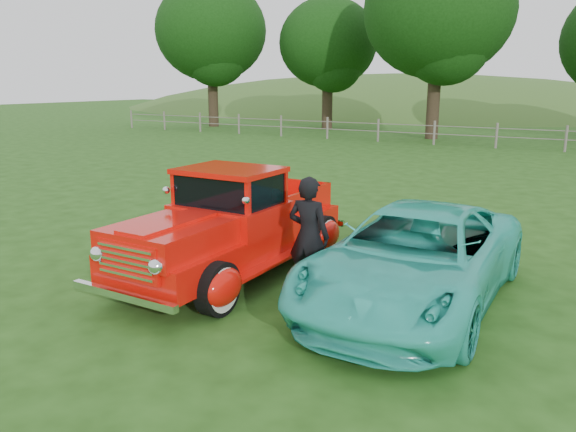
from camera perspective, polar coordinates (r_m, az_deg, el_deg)
The scene contains 9 objects.
ground at distance 8.58m, azimuth -7.56°, elevation -7.89°, with size 140.00×140.00×0.00m, color #204612.
distant_hills at distance 66.80m, azimuth 22.39°, elevation 5.90°, with size 116.00×60.00×18.00m.
fence_line at distance 28.82m, azimuth 20.42°, elevation 7.67°, with size 48.00×0.12×1.20m.
tree_far_west at distance 40.94m, azimuth -7.82°, elevation 18.11°, with size 7.60×7.60×9.93m.
tree_mid_west at distance 38.32m, azimuth 4.10°, elevation 17.12°, with size 6.40×6.40×8.46m.
tree_near_west at distance 32.74m, azimuth 15.06°, elevation 19.53°, with size 8.00×8.00×10.42m.
red_pickup at distance 9.22m, azimuth -5.58°, elevation -1.11°, with size 2.24×4.99×1.78m.
teal_sedan at distance 8.15m, azimuth 12.82°, elevation -4.17°, with size 2.28×4.94×1.37m, color #32C8B4.
man at distance 8.30m, azimuth 2.11°, elevation -2.02°, with size 0.65×0.43×1.78m, color black.
Camera 1 is at (4.95, -6.28, 3.11)m, focal length 35.00 mm.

